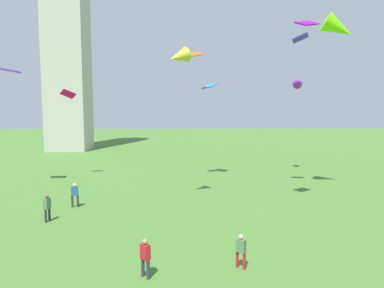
# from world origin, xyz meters

# --- Properties ---
(monument_obelisk) EXTENTS (6.61, 6.61, 46.65)m
(monument_obelisk) POSITION_xyz_m (-17.70, 54.91, 23.32)
(monument_obelisk) COLOR #B7B2A8
(monument_obelisk) RESTS_ON ground_plane
(person_0) EXTENTS (0.36, 0.53, 1.74)m
(person_0) POSITION_xyz_m (-6.93, 15.43, 0.98)
(person_0) COLOR #2D3338
(person_0) RESTS_ON ground_plane
(person_1) EXTENTS (0.54, 0.31, 1.75)m
(person_1) POSITION_xyz_m (-6.18, 18.67, 0.99)
(person_1) COLOR #2D3338
(person_1) RESTS_ON ground_plane
(person_2) EXTENTS (0.46, 0.43, 1.55)m
(person_2) POSITION_xyz_m (4.09, 8.57, 0.88)
(person_2) COLOR red
(person_2) RESTS_ON ground_plane
(person_3) EXTENTS (0.48, 0.49, 1.68)m
(person_3) POSITION_xyz_m (-0.05, 7.86, 0.95)
(person_3) COLOR #2D3338
(person_3) RESTS_ON ground_plane
(kite_flying_0) EXTENTS (1.81, 1.39, 0.40)m
(kite_flying_0) POSITION_xyz_m (-13.24, 24.73, 10.37)
(kite_flying_0) COLOR purple
(kite_flying_1) EXTENTS (1.80, 1.91, 0.74)m
(kite_flying_1) POSITION_xyz_m (4.40, 28.67, 9.36)
(kite_flying_1) COLOR #297CC1
(kite_flying_2) EXTENTS (1.70, 1.48, 0.70)m
(kite_flying_2) POSITION_xyz_m (9.71, 16.92, 12.64)
(kite_flying_2) COLOR #8709B7
(kite_flying_3) EXTENTS (1.51, 1.24, 0.75)m
(kite_flying_3) POSITION_xyz_m (11.18, 22.36, 12.79)
(kite_flying_3) COLOR #3E2DC5
(kite_flying_4) EXTENTS (1.61, 1.29, 1.01)m
(kite_flying_4) POSITION_xyz_m (-9.69, 29.11, 8.56)
(kite_flying_4) COLOR #CF0E6C
(kite_flying_5) EXTENTS (1.42, 1.12, 0.63)m
(kite_flying_5) POSITION_xyz_m (2.89, 26.98, 12.17)
(kite_flying_5) COLOR #D25416
(kite_flying_6) EXTENTS (2.04, 1.88, 1.49)m
(kite_flying_6) POSITION_xyz_m (1.32, 18.88, 10.72)
(kite_flying_6) COLOR gold
(kite_flying_7) EXTENTS (2.97, 2.05, 2.48)m
(kite_flying_7) POSITION_xyz_m (13.80, 21.35, 13.37)
(kite_flying_7) COLOR #75ED0E
(kite_flying_9) EXTENTS (1.36, 1.74, 1.20)m
(kite_flying_9) POSITION_xyz_m (13.94, 30.75, 9.82)
(kite_flying_9) COLOR purple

